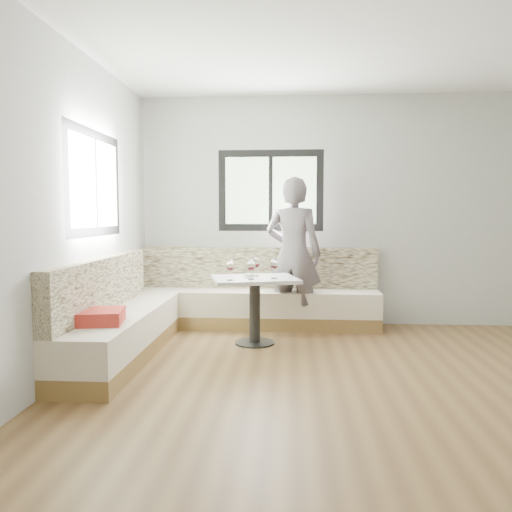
# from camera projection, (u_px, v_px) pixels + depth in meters

# --- Properties ---
(room) EXTENTS (5.01, 5.01, 2.81)m
(room) POSITION_uv_depth(u_px,v_px,m) (367.00, 207.00, 3.72)
(room) COLOR brown
(room) RESTS_ON ground
(banquette) EXTENTS (2.90, 2.80, 0.95)m
(banquette) POSITION_uv_depth(u_px,v_px,m) (204.00, 308.00, 5.45)
(banquette) COLOR olive
(banquette) RESTS_ON ground
(table) EXTENTS (0.99, 0.86, 0.70)m
(table) POSITION_uv_depth(u_px,v_px,m) (255.00, 294.00, 5.21)
(table) COLOR black
(table) RESTS_ON ground
(person) EXTENTS (0.73, 0.56, 1.79)m
(person) POSITION_uv_depth(u_px,v_px,m) (293.00, 254.00, 5.81)
(person) COLOR #665D62
(person) RESTS_ON ground
(olive_ramekin) EXTENTS (0.10, 0.10, 0.04)m
(olive_ramekin) POSITION_uv_depth(u_px,v_px,m) (249.00, 275.00, 5.20)
(olive_ramekin) COLOR white
(olive_ramekin) RESTS_ON table
(wine_glass_a) EXTENTS (0.09, 0.09, 0.20)m
(wine_glass_a) POSITION_uv_depth(u_px,v_px,m) (230.00, 266.00, 4.96)
(wine_glass_a) COLOR white
(wine_glass_a) RESTS_ON table
(wine_glass_b) EXTENTS (0.09, 0.09, 0.20)m
(wine_glass_b) POSITION_uv_depth(u_px,v_px,m) (251.00, 266.00, 5.00)
(wine_glass_b) COLOR white
(wine_glass_b) RESTS_ON table
(wine_glass_c) EXTENTS (0.09, 0.09, 0.20)m
(wine_glass_c) POSITION_uv_depth(u_px,v_px,m) (274.00, 265.00, 5.10)
(wine_glass_c) COLOR white
(wine_glass_c) RESTS_ON table
(wine_glass_d) EXTENTS (0.09, 0.09, 0.20)m
(wine_glass_d) POSITION_uv_depth(u_px,v_px,m) (256.00, 263.00, 5.30)
(wine_glass_d) COLOR white
(wine_glass_d) RESTS_ON table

